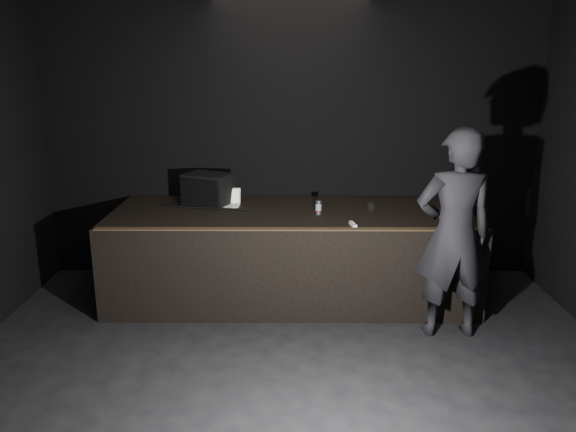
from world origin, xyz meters
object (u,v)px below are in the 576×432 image
at_px(laptop, 227,202).
at_px(person, 454,234).
at_px(stage_riser, 291,254).
at_px(stage_monitor, 208,189).
at_px(beer_can, 318,207).

distance_m(laptop, person, 2.58).
relative_size(stage_riser, person, 1.95).
bearing_deg(person, stage_riser, -33.72).
xyz_separation_m(stage_monitor, laptop, (0.23, -0.09, -0.13)).
bearing_deg(stage_riser, stage_monitor, 160.53).
height_order(stage_monitor, person, person).
relative_size(stage_monitor, laptop, 2.16).
xyz_separation_m(stage_riser, stage_monitor, (-0.97, 0.34, 0.68)).
bearing_deg(stage_riser, beer_can, -22.43).
distance_m(stage_monitor, person, 2.84).
bearing_deg(stage_riser, laptop, 161.37).
bearing_deg(laptop, person, -23.78).
bearing_deg(laptop, stage_monitor, 161.81).
xyz_separation_m(stage_riser, beer_can, (0.30, -0.13, 0.58)).
xyz_separation_m(laptop, beer_can, (1.04, -0.37, 0.03)).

